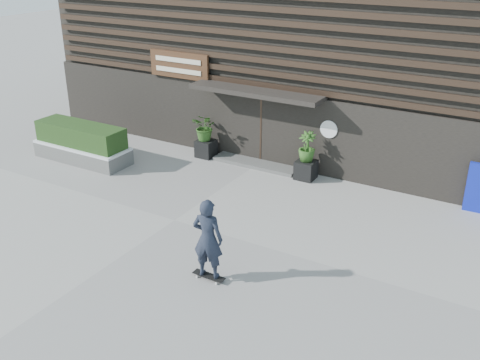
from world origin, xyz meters
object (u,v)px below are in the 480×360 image
Objects in this scene: planter_pot_right at (306,170)px; raised_bed at (83,153)px; skateboarder at (208,239)px; planter_pot_left at (206,148)px.

raised_bed is at bearing -161.65° from planter_pot_right.
skateboarder reaches higher than raised_bed.
raised_bed is at bearing 153.50° from skateboarder.
planter_pot_right is at bearing 18.35° from raised_bed.
planter_pot_right is 6.32m from skateboarder.
skateboarder is at bearing -85.92° from planter_pot_right.
planter_pot_left is 0.17× the size of raised_bed.
planter_pot_left is at bearing 180.00° from planter_pot_right.
skateboarder is at bearing -26.50° from raised_bed.
planter_pot_right is (3.80, 0.00, 0.00)m from planter_pot_left.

